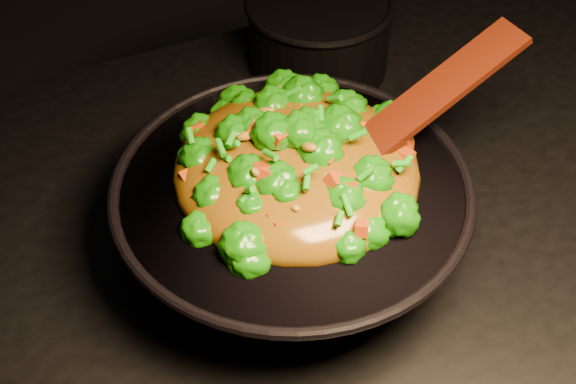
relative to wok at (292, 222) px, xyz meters
name	(u,v)px	position (x,y,z in m)	size (l,w,h in m)	color
wok	(292,222)	(0.00, 0.00, 0.00)	(0.37, 0.37, 0.10)	black
stir_fry	(297,142)	(0.01, 0.02, 0.10)	(0.26, 0.26, 0.09)	#197308
spatula	(405,117)	(0.13, 0.00, 0.10)	(0.31, 0.05, 0.01)	#351507
back_pot	(319,34)	(0.18, 0.30, 0.00)	(0.19, 0.19, 0.11)	black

